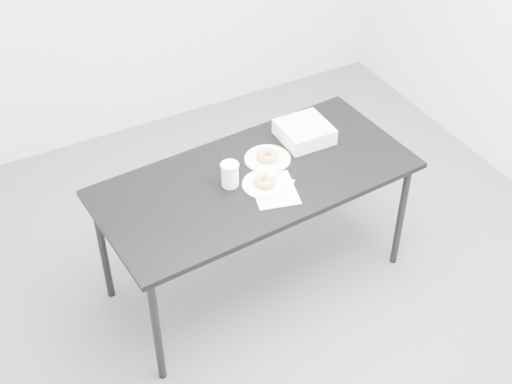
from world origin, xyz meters
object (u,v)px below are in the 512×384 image
coffee_cup (230,174)px  bakery_box (304,132)px  pen (275,177)px  donut_far (268,155)px  scorecard (274,190)px  table (256,185)px  donut_near (265,181)px  plate_near (265,184)px  plate_far (267,159)px

coffee_cup → bakery_box: (0.56, 0.17, -0.02)m
pen → donut_far: donut_far is taller
scorecard → coffee_cup: (-0.18, 0.15, 0.07)m
table → scorecard: (0.03, -0.14, 0.06)m
table → scorecard: scorecard is taller
scorecard → donut_near: 0.07m
table → donut_far: size_ratio=14.78×
donut_near → bakery_box: bearing=33.3°
scorecard → donut_far: size_ratio=2.35×
bakery_box → donut_far: bearing=-164.5°
pen → coffee_cup: size_ratio=0.95×
plate_near → coffee_cup: 0.19m
table → coffee_cup: size_ratio=12.92×
pen → donut_near: 0.08m
scorecard → donut_near: bearing=126.8°
donut_near → bakery_box: 0.48m
pen → plate_near: pen is taller
table → bakery_box: 0.46m
pen → table: bearing=118.2°
scorecard → coffee_cup: size_ratio=2.05×
pen → donut_far: (0.04, 0.16, 0.02)m
table → plate_near: (0.01, -0.09, 0.07)m
pen → bakery_box: bakery_box is taller
pen → plate_far: (0.04, 0.16, -0.00)m
scorecard → donut_far: bearing=83.6°
plate_far → donut_far: size_ratio=2.13×
scorecard → donut_near: size_ratio=2.46×
plate_near → plate_far: (0.12, 0.19, -0.00)m
table → plate_near: size_ratio=7.28×
table → plate_far: plate_far is taller
donut_near → plate_far: size_ratio=0.45×
donut_near → scorecard: bearing=-68.2°
plate_near → coffee_cup: size_ratio=1.77×
plate_near → plate_far: size_ratio=0.95×
coffee_cup → plate_far: bearing=19.5°
plate_far → coffee_cup: coffee_cup is taller
coffee_cup → bakery_box: size_ratio=0.50×
plate_near → plate_far: 0.22m
coffee_cup → pen: bearing=-14.9°
plate_near → coffee_cup: (-0.16, 0.09, 0.06)m
scorecard → plate_near: bearing=126.8°
donut_far → coffee_cup: 0.30m
pen → plate_near: (-0.08, -0.03, -0.00)m
donut_near → coffee_cup: coffee_cup is taller
scorecard → plate_near: size_ratio=1.16×
donut_far → donut_near: bearing=-122.2°
donut_near → bakery_box: size_ratio=0.42×
plate_near → bakery_box: 0.48m
donut_near → plate_near: bearing=0.0°
plate_near → donut_far: 0.22m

